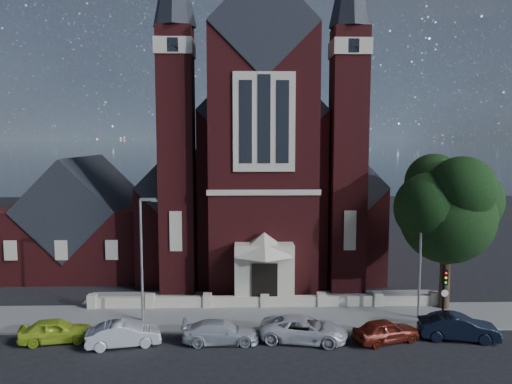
{
  "coord_description": "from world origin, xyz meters",
  "views": [
    {
      "loc": [
        -1.43,
        -27.42,
        11.79
      ],
      "look_at": [
        -0.47,
        12.0,
        7.61
      ],
      "focal_mm": 35.0,
      "sensor_mm": 36.0,
      "label": 1
    }
  ],
  "objects_px": {
    "car_silver_b": "(221,332)",
    "car_silver_a": "(124,334)",
    "street_tree": "(451,211)",
    "car_white_suv": "(304,329)",
    "street_lamp_right": "(422,251)",
    "church": "(258,175)",
    "car_navy": "(458,327)",
    "parish_hall": "(85,225)",
    "street_lamp_left": "(143,252)",
    "car_dark_red": "(386,331)",
    "traffic_signal": "(444,288)",
    "car_lime_van": "(56,331)"
  },
  "relations": [
    {
      "from": "street_lamp_right",
      "to": "car_white_suv",
      "type": "xyz_separation_m",
      "value": [
        -8.03,
        -3.3,
        -3.89
      ]
    },
    {
      "from": "parish_hall",
      "to": "car_white_suv",
      "type": "height_order",
      "value": "parish_hall"
    },
    {
      "from": "parish_hall",
      "to": "car_navy",
      "type": "height_order",
      "value": "parish_hall"
    },
    {
      "from": "car_lime_van",
      "to": "car_navy",
      "type": "xyz_separation_m",
      "value": [
        23.66,
        -0.2,
        0.05
      ]
    },
    {
      "from": "parish_hall",
      "to": "street_lamp_right",
      "type": "distance_m",
      "value": 29.62
    },
    {
      "from": "car_navy",
      "to": "car_white_suv",
      "type": "bearing_deg",
      "value": 99.98
    },
    {
      "from": "street_lamp_left",
      "to": "car_silver_b",
      "type": "xyz_separation_m",
      "value": [
        5.1,
        -3.45,
        -3.95
      ]
    },
    {
      "from": "street_lamp_left",
      "to": "car_lime_van",
      "type": "height_order",
      "value": "street_lamp_left"
    },
    {
      "from": "street_lamp_right",
      "to": "traffic_signal",
      "type": "bearing_deg",
      "value": -59.99
    },
    {
      "from": "street_tree",
      "to": "street_lamp_left",
      "type": "distance_m",
      "value": 20.71
    },
    {
      "from": "street_lamp_right",
      "to": "car_silver_b",
      "type": "xyz_separation_m",
      "value": [
        -12.9,
        -3.45,
        -3.95
      ]
    },
    {
      "from": "street_tree",
      "to": "street_lamp_right",
      "type": "bearing_deg",
      "value": -145.74
    },
    {
      "from": "church",
      "to": "street_lamp_right",
      "type": "xyz_separation_m",
      "value": [
        10.09,
        -18.94,
        -3.59
      ]
    },
    {
      "from": "car_white_suv",
      "to": "car_dark_red",
      "type": "relative_size",
      "value": 1.29
    },
    {
      "from": "car_silver_a",
      "to": "car_navy",
      "type": "xyz_separation_m",
      "value": [
        19.56,
        0.45,
        0.05
      ]
    },
    {
      "from": "street_lamp_right",
      "to": "car_navy",
      "type": "relative_size",
      "value": 1.79
    },
    {
      "from": "parish_hall",
      "to": "street_lamp_left",
      "type": "distance_m",
      "value": 16.18
    },
    {
      "from": "street_lamp_left",
      "to": "car_navy",
      "type": "xyz_separation_m",
      "value": [
        19.13,
        -3.31,
        -3.86
      ]
    },
    {
      "from": "church",
      "to": "street_lamp_left",
      "type": "xyz_separation_m",
      "value": [
        -7.91,
        -18.94,
        -3.59
      ]
    },
    {
      "from": "car_silver_a",
      "to": "car_white_suv",
      "type": "height_order",
      "value": "car_white_suv"
    },
    {
      "from": "parish_hall",
      "to": "car_silver_b",
      "type": "relative_size",
      "value": 2.74
    },
    {
      "from": "car_silver_a",
      "to": "traffic_signal",
      "type": "bearing_deg",
      "value": -96.54
    },
    {
      "from": "church",
      "to": "car_navy",
      "type": "bearing_deg",
      "value": -63.25
    },
    {
      "from": "church",
      "to": "car_silver_b",
      "type": "xyz_separation_m",
      "value": [
        -2.81,
        -22.39,
        -7.54
      ]
    },
    {
      "from": "street_lamp_right",
      "to": "car_navy",
      "type": "xyz_separation_m",
      "value": [
        1.13,
        -3.31,
        -3.86
      ]
    },
    {
      "from": "street_lamp_left",
      "to": "traffic_signal",
      "type": "relative_size",
      "value": 2.02
    },
    {
      "from": "church",
      "to": "street_lamp_right",
      "type": "relative_size",
      "value": 4.31
    },
    {
      "from": "traffic_signal",
      "to": "car_silver_b",
      "type": "relative_size",
      "value": 0.9
    },
    {
      "from": "church",
      "to": "street_lamp_right",
      "type": "bearing_deg",
      "value": -61.96
    },
    {
      "from": "car_lime_van",
      "to": "car_dark_red",
      "type": "distance_m",
      "value": 19.27
    },
    {
      "from": "street_lamp_left",
      "to": "car_white_suv",
      "type": "relative_size",
      "value": 1.59
    },
    {
      "from": "street_tree",
      "to": "car_silver_a",
      "type": "distance_m",
      "value": 22.53
    },
    {
      "from": "street_tree",
      "to": "car_white_suv",
      "type": "relative_size",
      "value": 2.1
    },
    {
      "from": "street_lamp_left",
      "to": "car_dark_red",
      "type": "bearing_deg",
      "value": -13.63
    },
    {
      "from": "street_tree",
      "to": "car_lime_van",
      "type": "height_order",
      "value": "street_tree"
    },
    {
      "from": "parish_hall",
      "to": "street_lamp_right",
      "type": "height_order",
      "value": "parish_hall"
    },
    {
      "from": "car_dark_red",
      "to": "car_silver_a",
      "type": "bearing_deg",
      "value": 72.37
    },
    {
      "from": "car_silver_b",
      "to": "street_tree",
      "type": "bearing_deg",
      "value": -72.01
    },
    {
      "from": "church",
      "to": "street_tree",
      "type": "height_order",
      "value": "church"
    },
    {
      "from": "parish_hall",
      "to": "car_white_suv",
      "type": "relative_size",
      "value": 2.39
    },
    {
      "from": "parish_hall",
      "to": "street_lamp_left",
      "type": "bearing_deg",
      "value": -59.98
    },
    {
      "from": "street_tree",
      "to": "car_lime_van",
      "type": "xyz_separation_m",
      "value": [
        -25.04,
        -4.82,
        -6.27
      ]
    },
    {
      "from": "church",
      "to": "street_lamp_left",
      "type": "bearing_deg",
      "value": -112.66
    },
    {
      "from": "car_silver_b",
      "to": "car_silver_a",
      "type": "bearing_deg",
      "value": 92.67
    },
    {
      "from": "street_lamp_right",
      "to": "car_navy",
      "type": "height_order",
      "value": "street_lamp_right"
    },
    {
      "from": "parish_hall",
      "to": "car_lime_van",
      "type": "xyz_separation_m",
      "value": [
        3.56,
        -17.11,
        -3.32
      ]
    },
    {
      "from": "traffic_signal",
      "to": "car_silver_a",
      "type": "distance_m",
      "value": 19.56
    },
    {
      "from": "car_silver_a",
      "to": "car_navy",
      "type": "distance_m",
      "value": 19.57
    },
    {
      "from": "church",
      "to": "car_silver_a",
      "type": "height_order",
      "value": "church"
    },
    {
      "from": "traffic_signal",
      "to": "car_navy",
      "type": "bearing_deg",
      "value": -82.87
    }
  ]
}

